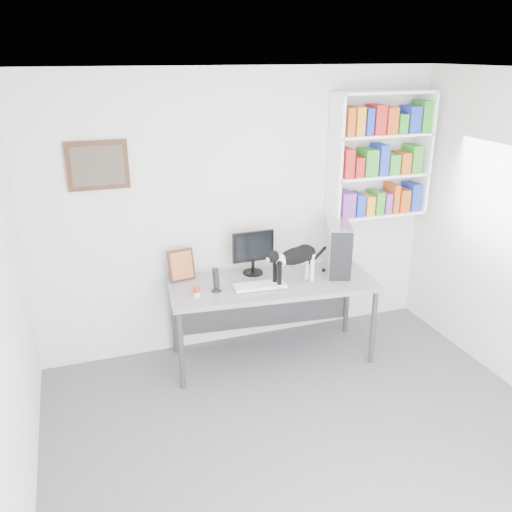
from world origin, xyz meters
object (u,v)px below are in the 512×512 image
object	(u,v)px
monitor	(253,252)
speaker	(216,279)
pc_tower	(338,248)
soup_can	(197,292)
desk	(272,320)
bookshelf	(381,155)
cat	(295,265)
leaning_print	(181,265)
keyboard	(260,286)

from	to	relation	value
monitor	speaker	xyz separation A→B (m)	(-0.44, -0.28, -0.10)
pc_tower	soup_can	distance (m)	1.45
desk	monitor	world-z (taller)	monitor
pc_tower	bookshelf	bearing A→B (deg)	47.49
soup_can	cat	bearing A→B (deg)	-1.42
speaker	leaning_print	world-z (taller)	leaning_print
monitor	keyboard	size ratio (longest dim) A/B	0.91
bookshelf	desk	xyz separation A→B (m)	(-1.27, -0.34, -1.45)
monitor	leaning_print	size ratio (longest dim) A/B	1.42
keyboard	pc_tower	bearing A→B (deg)	12.02
bookshelf	cat	bearing A→B (deg)	-157.46
bookshelf	cat	size ratio (longest dim) A/B	2.04
keyboard	pc_tower	xyz separation A→B (m)	(0.84, 0.11, 0.23)
bookshelf	pc_tower	xyz separation A→B (m)	(-0.58, -0.30, -0.81)
cat	speaker	bearing A→B (deg)	158.15
keyboard	pc_tower	world-z (taller)	pc_tower
leaning_print	bookshelf	bearing A→B (deg)	-10.07
desk	bookshelf	bearing A→B (deg)	20.73
desk	pc_tower	distance (m)	0.94
pc_tower	keyboard	bearing A→B (deg)	-152.17
leaning_print	cat	xyz separation A→B (m)	(0.96, -0.44, 0.03)
bookshelf	speaker	xyz separation A→B (m)	(-1.81, -0.36, -0.94)
keyboard	monitor	bearing A→B (deg)	85.62
keyboard	leaning_print	world-z (taller)	leaning_print
soup_can	monitor	bearing A→B (deg)	28.60
soup_can	keyboard	bearing A→B (deg)	1.04
bookshelf	soup_can	distance (m)	2.29
keyboard	desk	bearing A→B (deg)	30.00
bookshelf	speaker	size ratio (longest dim) A/B	5.45
pc_tower	leaning_print	bearing A→B (deg)	-171.40
keyboard	speaker	bearing A→B (deg)	176.03
speaker	soup_can	world-z (taller)	speaker
pc_tower	cat	distance (m)	0.53
keyboard	cat	distance (m)	0.38
cat	soup_can	bearing A→B (deg)	163.79
desk	monitor	bearing A→B (deg)	116.37
desk	keyboard	bearing A→B (deg)	-148.64
leaning_print	soup_can	distance (m)	0.44
keyboard	speaker	xyz separation A→B (m)	(-0.39, 0.06, 0.10)
monitor	cat	size ratio (longest dim) A/B	0.72
pc_tower	leaning_print	distance (m)	1.50
bookshelf	keyboard	bearing A→B (deg)	-163.63
monitor	keyboard	world-z (taller)	monitor
desk	cat	distance (m)	0.62
soup_can	speaker	bearing A→B (deg)	18.95
monitor	speaker	bearing A→B (deg)	-149.03
desk	pc_tower	xyz separation A→B (m)	(0.69, 0.04, 0.64)
desk	speaker	size ratio (longest dim) A/B	8.42
bookshelf	soup_can	xyz separation A→B (m)	(-2.01, -0.43, -1.01)
bookshelf	leaning_print	world-z (taller)	bookshelf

